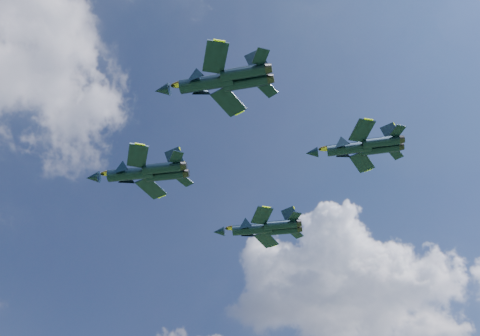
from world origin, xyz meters
name	(u,v)px	position (x,y,z in m)	size (l,w,h in m)	color
jet_lead	(128,174)	(-6.98, 15.00, 65.06)	(15.60, 16.21, 4.33)	black
jet_left	(202,83)	(-8.10, -7.51, 66.09)	(14.76, 16.46, 4.26)	black
jet_right	(249,229)	(18.60, 14.61, 65.01)	(15.04, 15.62, 4.17)	black
jet_slot	(345,148)	(17.38, -10.87, 66.12)	(13.64, 14.72, 3.87)	black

